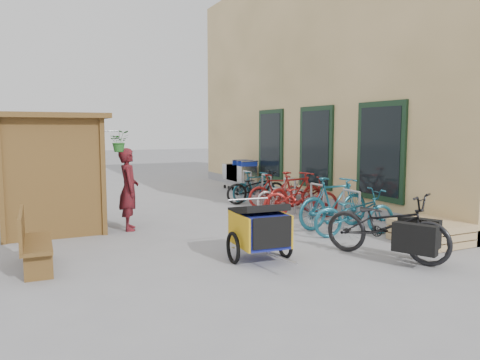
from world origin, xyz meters
name	(u,v)px	position (x,y,z in m)	size (l,w,h in m)	color
ground	(250,243)	(0.00, 0.00, 0.00)	(80.00, 80.00, 0.00)	gray
building	(369,85)	(6.49, 4.50, 3.49)	(6.07, 13.00, 7.00)	#E2BE82
kiosk	(47,156)	(-3.28, 2.47, 1.55)	(2.49, 1.65, 2.40)	brown
bike_rack	(290,192)	(2.30, 2.40, 0.52)	(0.05, 5.35, 0.86)	#A5A8AD
pallet_stack	(430,232)	(3.00, -1.40, 0.21)	(1.00, 1.20, 0.40)	tan
bench	(31,240)	(-3.67, -0.08, 0.46)	(0.47, 1.43, 0.90)	brown
shopping_carts	(239,172)	(3.00, 6.85, 0.62)	(0.59, 1.64, 1.07)	silver
child_trailer	(260,227)	(-0.36, -1.05, 0.54)	(1.00, 1.66, 0.97)	navy
cargo_bike	(388,226)	(1.55, -1.85, 0.54)	(1.55, 2.18, 1.09)	black
person_kiosk	(129,189)	(-1.75, 2.12, 0.85)	(0.62, 0.41, 1.70)	maroon
bike_0	(355,213)	(2.12, -0.33, 0.46)	(0.61, 1.76, 0.92)	#1D6077
bike_1	(334,202)	(2.19, 0.44, 0.55)	(0.52, 1.82, 1.10)	#1D6077
bike_2	(301,198)	(2.19, 1.71, 0.48)	(0.63, 1.82, 0.96)	maroon
bike_3	(295,193)	(2.27, 2.10, 0.54)	(0.51, 1.80, 1.08)	maroon
bike_4	(283,194)	(2.39, 2.89, 0.40)	(0.54, 1.53, 0.81)	silver
bike_5	(276,191)	(2.38, 3.20, 0.45)	(0.43, 1.51, 0.90)	maroon
bike_6	(256,187)	(2.22, 4.08, 0.46)	(0.61, 1.74, 0.91)	black
bike_7	(255,187)	(2.33, 4.38, 0.44)	(0.41, 1.47, 0.88)	#1D6077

